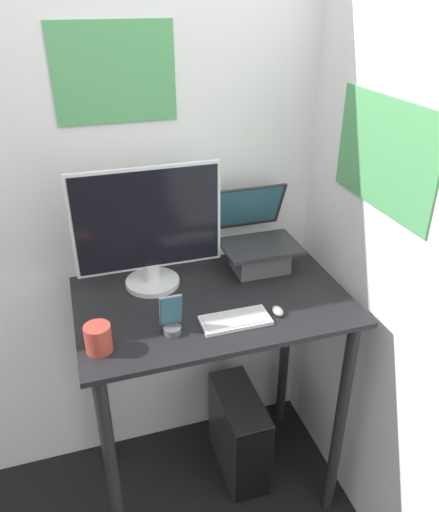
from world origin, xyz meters
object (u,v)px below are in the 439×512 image
at_px(keyboard, 235,320).
at_px(cell_phone, 172,320).
at_px(laptop, 258,248).
at_px(monitor, 149,232).
at_px(mouse, 278,311).
at_px(computer_tower, 239,433).

distance_m(keyboard, cell_phone, 0.23).
xyz_separation_m(laptop, cell_phone, (-0.44, -0.34, -0.04)).
bearing_deg(laptop, cell_phone, -142.88).
height_order(laptop, monitor, monitor).
distance_m(keyboard, mouse, 0.16).
relative_size(laptop, mouse, 5.48).
height_order(laptop, cell_phone, laptop).
bearing_deg(cell_phone, mouse, -1.89).
height_order(laptop, keyboard, laptop).
relative_size(mouse, computer_tower, 0.13).
distance_m(monitor, computer_tower, 1.12).
xyz_separation_m(keyboard, computer_tower, (0.11, 0.23, -0.84)).
xyz_separation_m(laptop, mouse, (-0.06, -0.35, -0.08)).
bearing_deg(computer_tower, keyboard, -115.57).
distance_m(mouse, cell_phone, 0.39).
distance_m(mouse, computer_tower, 0.88).
bearing_deg(keyboard, cell_phone, 176.82).
height_order(monitor, mouse, monitor).
height_order(cell_phone, computer_tower, cell_phone).
height_order(monitor, keyboard, monitor).
distance_m(keyboard, computer_tower, 0.88).
xyz_separation_m(monitor, mouse, (0.39, -0.34, -0.22)).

